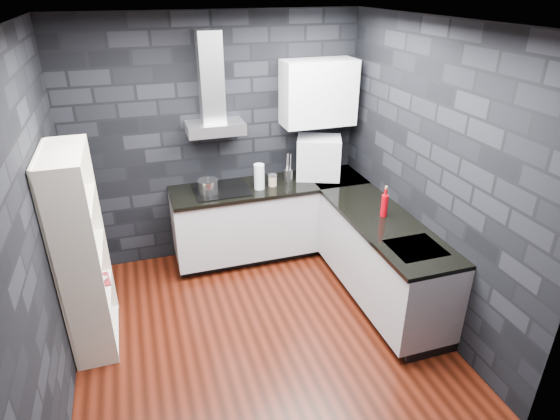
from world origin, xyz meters
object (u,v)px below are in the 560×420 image
utensil_crock (288,175)px  fruit_bowl (80,257)px  pot (208,187)px  storage_jar (272,181)px  glass_vase (259,177)px  red_bottle (384,206)px  bookshelf (82,253)px  appliance_garage (319,158)px

utensil_crock → fruit_bowl: utensil_crock is taller
pot → storage_jar: bearing=-1.3°
pot → glass_vase: bearing=-5.0°
pot → red_bottle: size_ratio=0.96×
utensil_crock → bookshelf: size_ratio=0.07×
utensil_crock → bookshelf: (-2.15, -0.97, -0.06)m
storage_jar → red_bottle: size_ratio=0.52×
utensil_crock → appliance_garage: appliance_garage is taller
pot → bookshelf: bookshelf is taller
bookshelf → storage_jar: bearing=40.8°
glass_vase → storage_jar: glass_vase is taller
storage_jar → bookshelf: (-1.94, -0.88, -0.06)m
bookshelf → pot: bearing=52.5°
glass_vase → utensil_crock: size_ratio=2.19×
appliance_garage → utensil_crock: bearing=-157.7°
pot → fruit_bowl: size_ratio=1.05×
appliance_garage → red_bottle: bearing=-56.7°
glass_vase → red_bottle: size_ratio=1.28×
bookshelf → fruit_bowl: 0.13m
glass_vase → appliance_garage: (0.74, 0.13, 0.09)m
glass_vase → appliance_garage: 0.76m
appliance_garage → bookshelf: bookshelf is taller
glass_vase → red_bottle: 1.39m
storage_jar → glass_vase: bearing=-168.3°
utensil_crock → appliance_garage: bearing=0.4°
utensil_crock → appliance_garage: (0.36, 0.00, 0.16)m
fruit_bowl → storage_jar: bearing=27.5°
pot → appliance_garage: size_ratio=0.44×
appliance_garage → fruit_bowl: bearing=-134.4°
glass_vase → utensil_crock: bearing=18.6°
red_bottle → utensil_crock: bearing=117.7°
fruit_bowl → glass_vase: bearing=28.7°
storage_jar → appliance_garage: appliance_garage is taller
glass_vase → pot: bearing=175.0°
pot → bookshelf: size_ratio=0.12×
utensil_crock → fruit_bowl: bearing=-152.9°
pot → appliance_garage: bearing=3.6°
storage_jar → fruit_bowl: bearing=-152.5°
glass_vase → bookshelf: 1.98m
pot → red_bottle: 1.85m
fruit_bowl → appliance_garage: bearing=23.7°
appliance_garage → bookshelf: (-2.52, -0.98, -0.22)m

